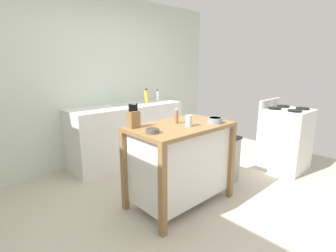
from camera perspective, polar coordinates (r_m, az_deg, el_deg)
name	(u,v)px	position (r m, az deg, el deg)	size (l,w,h in m)	color
ground_plane	(187,208)	(2.94, 4.38, -17.99)	(5.86, 5.86, 0.00)	#BCB29E
wall_back	(94,81)	(4.16, -16.43, 9.74)	(4.86, 0.10, 2.60)	silver
kitchen_island	(180,160)	(2.83, 2.77, -7.71)	(1.12, 0.67, 0.92)	olive
knife_block	(133,119)	(2.58, -7.79, 1.66)	(0.11, 0.09, 0.25)	olive
bowl_stoneware_deep	(215,120)	(2.83, 10.55, 1.32)	(0.17, 0.17, 0.06)	gray
bowl_ceramic_wide	(152,131)	(2.37, -3.52, -1.05)	(0.13, 0.13, 0.04)	#564C47
drinking_cup	(189,121)	(2.63, 4.71, 1.20)	(0.07, 0.07, 0.12)	silver
pepper_grinder	(176,116)	(2.76, 1.91, 2.16)	(0.04, 0.04, 0.16)	olive
trash_bin	(224,160)	(3.46, 12.59, -7.43)	(0.36, 0.28, 0.63)	gray
sink_counter	(128,133)	(4.17, -9.02, -1.58)	(1.86, 0.60, 0.92)	silver
sink_faucet	(122,98)	(4.18, -10.38, 6.30)	(0.02, 0.02, 0.22)	#B7BCC1
bottle_hand_soap	(157,96)	(4.46, -2.39, 6.76)	(0.05, 0.05, 0.21)	white
bottle_dish_soap	(146,96)	(4.28, -4.94, 6.68)	(0.07, 0.07, 0.24)	yellow
stove	(285,139)	(4.15, 24.86, -2.67)	(0.60, 0.60, 1.04)	silver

